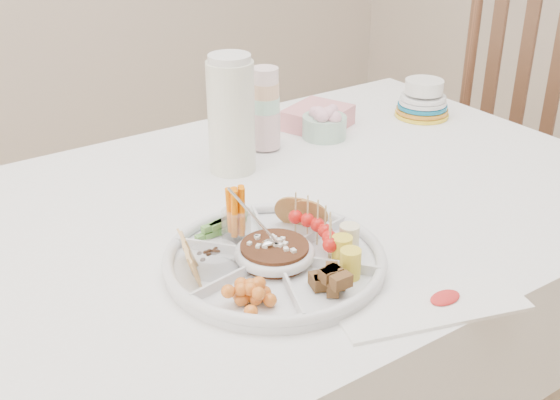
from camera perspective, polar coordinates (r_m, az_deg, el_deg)
dining_table at (r=1.66m, az=0.35°, el=-11.63°), size 1.52×1.02×0.76m
chair at (r=2.32m, az=16.67°, el=3.50°), size 0.56×0.56×1.08m
party_tray at (r=1.21m, az=-0.44°, el=-4.63°), size 0.44×0.44×0.04m
bean_dip at (r=1.21m, az=-0.44°, el=-4.33°), size 0.14×0.14×0.04m
tortillas at (r=1.31m, az=1.13°, el=-0.98°), size 0.10×0.10×0.05m
carrot_cucumber at (r=1.28m, az=-4.49°, el=-0.85°), size 0.12×0.12×0.10m
pita_raisins at (r=1.18m, az=-6.58°, el=-4.53°), size 0.13×0.13×0.06m
cherries at (r=1.10m, az=-2.34°, el=-7.43°), size 0.11×0.11×0.04m
granola_chunks at (r=1.13m, az=4.15°, el=-6.50°), size 0.10×0.10×0.04m
banana_tomato at (r=1.23m, az=5.45°, el=-2.38°), size 0.13×0.13×0.10m
cup_stack at (r=1.67m, az=-1.20°, el=7.36°), size 0.08×0.08×0.20m
thermos at (r=1.55m, az=-3.99°, el=7.06°), size 0.11×0.11×0.27m
flower_bowl at (r=1.76m, az=3.64°, el=6.37°), size 0.14×0.14×0.08m
napkin_stack at (r=1.83m, az=3.08°, el=6.69°), size 0.20×0.19×0.05m
plate_stack at (r=1.94m, az=11.54°, el=7.98°), size 0.15×0.15×0.09m
placemat at (r=1.15m, az=12.20°, el=-8.50°), size 0.33×0.19×0.01m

